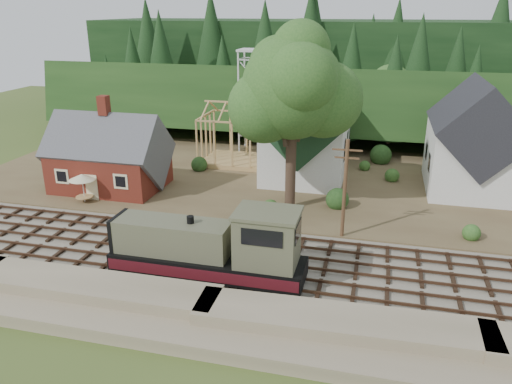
% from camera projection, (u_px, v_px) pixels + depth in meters
% --- Properties ---
extents(ground, '(140.00, 140.00, 0.00)m').
position_uv_depth(ground, '(237.00, 259.00, 35.75)').
color(ground, '#384C1E').
rests_on(ground, ground).
extents(embankment, '(64.00, 5.00, 1.60)m').
position_uv_depth(embankment, '(195.00, 329.00, 28.02)').
color(embankment, '#7F7259').
rests_on(embankment, ground).
extents(railroad_bed, '(64.00, 11.00, 0.16)m').
position_uv_depth(railroad_bed, '(237.00, 258.00, 35.73)').
color(railroad_bed, '#726B5B').
rests_on(railroad_bed, ground).
extents(village_flat, '(64.00, 26.00, 0.30)m').
position_uv_depth(village_flat, '(285.00, 179.00, 52.07)').
color(village_flat, brown).
rests_on(village_flat, ground).
extents(hillside, '(70.00, 28.96, 12.74)m').
position_uv_depth(hillside, '(316.00, 129.00, 73.95)').
color(hillside, '#1E3F19').
rests_on(hillside, ground).
extents(ridge, '(80.00, 20.00, 12.00)m').
position_uv_depth(ridge, '(328.00, 109.00, 88.51)').
color(ridge, black).
rests_on(ridge, ground).
extents(depot, '(10.80, 7.41, 9.00)m').
position_uv_depth(depot, '(109.00, 159.00, 48.30)').
color(depot, '#5F2115').
rests_on(depot, village_flat).
extents(church, '(8.40, 15.17, 13.00)m').
position_uv_depth(church, '(308.00, 129.00, 51.40)').
color(church, silver).
rests_on(church, village_flat).
extents(farmhouse, '(8.40, 10.80, 10.60)m').
position_uv_depth(farmhouse, '(474.00, 144.00, 47.23)').
color(farmhouse, silver).
rests_on(farmhouse, village_flat).
extents(timber_frame, '(8.20, 6.20, 6.99)m').
position_uv_depth(timber_frame, '(240.00, 137.00, 56.00)').
color(timber_frame, tan).
rests_on(timber_frame, village_flat).
extents(lattice_tower, '(3.20, 3.20, 12.12)m').
position_uv_depth(lattice_tower, '(253.00, 70.00, 59.11)').
color(lattice_tower, silver).
rests_on(lattice_tower, village_flat).
extents(big_tree, '(10.90, 8.40, 14.70)m').
position_uv_depth(big_tree, '(295.00, 95.00, 40.88)').
color(big_tree, '#38281E').
rests_on(big_tree, village_flat).
extents(telegraph_pole_near, '(2.20, 0.28, 8.00)m').
position_uv_depth(telegraph_pole_near, '(345.00, 188.00, 37.41)').
color(telegraph_pole_near, '#4C331E').
rests_on(telegraph_pole_near, ground).
extents(locomotive, '(12.73, 3.18, 5.07)m').
position_uv_depth(locomotive, '(214.00, 249.00, 32.39)').
color(locomotive, black).
rests_on(locomotive, railroad_bed).
extents(car_blue, '(2.30, 3.93, 1.25)m').
position_uv_depth(car_blue, '(129.00, 184.00, 48.15)').
color(car_blue, '#5F90CD').
rests_on(car_blue, village_flat).
extents(car_green, '(3.49, 1.33, 1.14)m').
position_uv_depth(car_green, '(101.00, 175.00, 51.12)').
color(car_green, '#81B67E').
rests_on(car_green, village_flat).
extents(patio_set, '(2.39, 2.39, 2.66)m').
position_uv_depth(patio_set, '(82.00, 178.00, 44.80)').
color(patio_set, silver).
rests_on(patio_set, village_flat).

